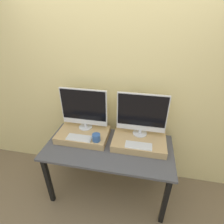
{
  "coord_description": "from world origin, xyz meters",
  "views": [
    {
      "loc": [
        0.36,
        -1.19,
        2.16
      ],
      "look_at": [
        0.0,
        0.58,
        1.13
      ],
      "focal_mm": 28.0,
      "sensor_mm": 36.0,
      "label": 1
    }
  ],
  "objects_px": {
    "monitor_left": "(84,108)",
    "keyboard_right": "(139,145)",
    "monitor_right": "(142,114)",
    "mug": "(96,138)",
    "keyboard_left": "(79,138)"
  },
  "relations": [
    {
      "from": "monitor_left",
      "to": "monitor_right",
      "type": "bearing_deg",
      "value": 0.0
    },
    {
      "from": "monitor_left",
      "to": "keyboard_left",
      "type": "height_order",
      "value": "monitor_left"
    },
    {
      "from": "keyboard_left",
      "to": "keyboard_right",
      "type": "height_order",
      "value": "same"
    },
    {
      "from": "keyboard_left",
      "to": "keyboard_right",
      "type": "xyz_separation_m",
      "value": [
        0.7,
        0.0,
        0.0
      ]
    },
    {
      "from": "monitor_right",
      "to": "mug",
      "type": "bearing_deg",
      "value": -154.38
    },
    {
      "from": "monitor_left",
      "to": "mug",
      "type": "distance_m",
      "value": 0.39
    },
    {
      "from": "monitor_right",
      "to": "keyboard_right",
      "type": "height_order",
      "value": "monitor_right"
    },
    {
      "from": "mug",
      "to": "keyboard_right",
      "type": "relative_size",
      "value": 0.32
    },
    {
      "from": "mug",
      "to": "monitor_left",
      "type": "bearing_deg",
      "value": 132.14
    },
    {
      "from": "keyboard_left",
      "to": "keyboard_right",
      "type": "distance_m",
      "value": 0.7
    },
    {
      "from": "monitor_left",
      "to": "keyboard_left",
      "type": "relative_size",
      "value": 1.94
    },
    {
      "from": "monitor_left",
      "to": "monitor_right",
      "type": "distance_m",
      "value": 0.7
    },
    {
      "from": "monitor_left",
      "to": "keyboard_right",
      "type": "relative_size",
      "value": 1.94
    },
    {
      "from": "monitor_left",
      "to": "monitor_right",
      "type": "xyz_separation_m",
      "value": [
        0.7,
        0.0,
        0.0
      ]
    },
    {
      "from": "keyboard_left",
      "to": "mug",
      "type": "distance_m",
      "value": 0.22
    }
  ]
}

